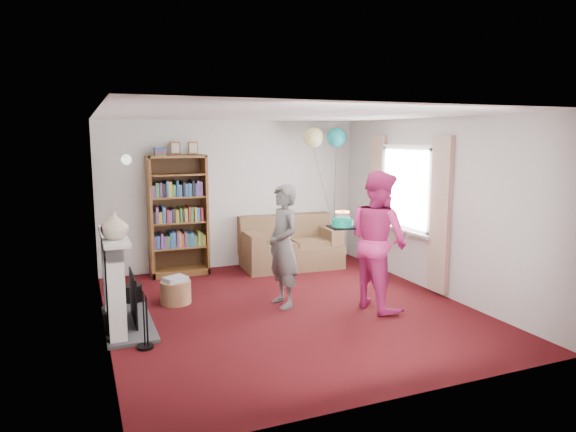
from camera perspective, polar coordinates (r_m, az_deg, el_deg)
name	(u,v)px	position (r m, az deg, el deg)	size (l,w,h in m)	color
ground	(289,309)	(6.82, 0.10, -10.29)	(5.00, 5.00, 0.00)	#360808
wall_back	(233,194)	(8.87, -6.10, 2.41)	(4.50, 0.02, 2.50)	silver
wall_left	(100,226)	(6.04, -20.12, -1.09)	(0.02, 5.00, 2.50)	silver
wall_right	(434,206)	(7.67, 15.92, 1.11)	(0.02, 5.00, 2.50)	silver
ceiling	(289,114)	(6.45, 0.11, 11.23)	(4.50, 5.00, 0.01)	white
fireplace	(119,285)	(6.40, -18.29, -7.25)	(0.55, 1.80, 1.12)	#3F3F42
window_bay	(406,204)	(8.11, 12.99, 1.30)	(0.14, 2.02, 2.20)	white
wall_sconce	(126,160)	(8.36, -17.53, 6.00)	(0.16, 0.23, 0.16)	gold
bookcase	(178,217)	(8.49, -12.17, -0.07)	(0.92, 0.42, 2.15)	#472B14
sofa	(290,248)	(8.90, 0.22, -3.53)	(1.66, 0.88, 0.88)	brown
wicker_basket	(176,291)	(7.16, -12.37, -8.16)	(0.41, 0.41, 0.37)	#916644
person_striped	(283,246)	(6.75, -0.52, -3.35)	(0.59, 0.39, 1.62)	black
person_magenta	(378,240)	(6.76, 10.00, -2.67)	(0.88, 0.68, 1.81)	#C8286E
birthday_cake	(342,223)	(6.76, 6.05, -0.76)	(0.33, 0.33, 0.22)	black
balloons	(325,137)	(8.93, 4.13, 8.71)	(0.78, 0.42, 1.73)	#3F3F3F
mantel_vase	(115,225)	(5.90, -18.72, -0.96)	(0.30, 0.30, 0.31)	beige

